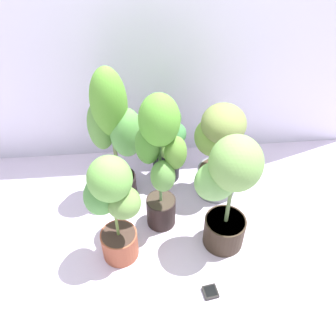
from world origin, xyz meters
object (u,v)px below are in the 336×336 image
potted_plant_back_right (218,147)px  potted_plant_front_right (228,188)px  potted_plant_front_left (113,205)px  potted_plant_back_left (114,131)px  potted_plant_center (160,157)px  hygrometer_box (210,292)px  potted_plant_back_center (165,139)px

potted_plant_back_right → potted_plant_front_right: potted_plant_front_right is taller
potted_plant_back_right → potted_plant_front_left: size_ratio=0.92×
potted_plant_front_left → potted_plant_back_left: 0.52m
potted_plant_center → potted_plant_front_left: size_ratio=1.26×
potted_plant_back_left → potted_plant_front_right: (0.62, -0.48, -0.08)m
potted_plant_front_right → potted_plant_center: bearing=153.0°
potted_plant_front_right → potted_plant_front_left: bearing=-176.6°
potted_plant_back_right → potted_plant_back_left: bearing=177.7°
potted_plant_back_right → hygrometer_box: size_ratio=7.69×
potted_plant_center → potted_plant_back_right: potted_plant_center is taller
potted_plant_front_left → potted_plant_back_center: size_ratio=1.24×
potted_plant_center → potted_plant_back_left: 0.40m
potted_plant_front_left → hygrometer_box: potted_plant_front_left is taller
potted_plant_front_left → potted_plant_back_left: size_ratio=0.78×
potted_plant_back_center → potted_plant_back_right: bearing=-25.9°
potted_plant_back_left → potted_plant_front_right: size_ratio=1.20×
potted_plant_front_left → potted_plant_front_right: potted_plant_front_right is taller
potted_plant_center → potted_plant_front_right: 0.41m
potted_plant_center → potted_plant_front_left: 0.37m
potted_plant_back_right → potted_plant_back_left: potted_plant_back_left is taller
potted_plant_front_right → hygrometer_box: size_ratio=8.90×
potted_plant_back_left → potted_plant_front_left: bearing=-90.6°
potted_plant_front_left → potted_plant_front_right: (0.62, 0.04, 0.03)m
hygrometer_box → potted_plant_center: bearing=-165.1°
potted_plant_back_center → potted_plant_back_left: bearing=-157.4°
potted_plant_center → potted_plant_back_right: (0.40, 0.27, -0.17)m
potted_plant_front_left → potted_plant_back_left: (0.01, 0.51, 0.11)m
potted_plant_front_left → potted_plant_back_center: 0.73m
potted_plant_back_right → hygrometer_box: potted_plant_back_right is taller
potted_plant_center → potted_plant_back_right: 0.51m
potted_plant_center → hygrometer_box: potted_plant_center is taller
potted_plant_back_center → potted_plant_front_right: (0.29, -0.61, 0.12)m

